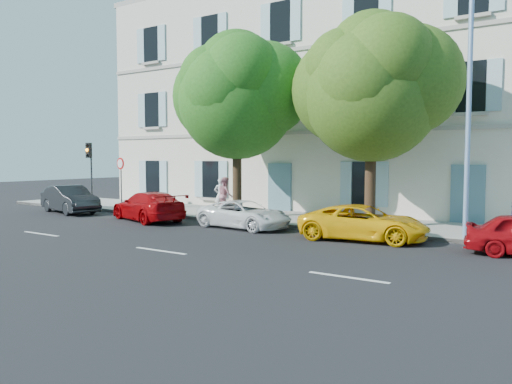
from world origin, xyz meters
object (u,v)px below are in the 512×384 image
Objects in this scene: tree_left at (237,101)px; tree_right at (372,95)px; car_yellow_supercar at (364,223)px; car_dark_sedan at (70,199)px; pedestrian_b at (225,195)px; pedestrian_a at (221,195)px; road_sign at (121,172)px; car_red_coupe at (148,206)px; street_lamp at (468,97)px; car_white_coupe at (244,214)px; traffic_light at (90,161)px.

tree_right is (6.10, 0.12, -0.12)m from tree_left.
car_yellow_supercar is 5.03m from tree_right.
pedestrian_b reaches higher than car_dark_sedan.
road_sign is at bearing -28.69° from pedestrian_a.
car_dark_sedan is 0.53× the size of tree_left.
car_yellow_supercar is at bearing -16.56° from tree_left.
road_sign reaches higher than car_red_coupe.
car_dark_sedan is 15.69m from tree_right.
car_dark_sedan is 8.07m from pedestrian_b.
tree_right is at bearing -67.33° from car_dark_sedan.
tree_left is 0.98× the size of street_lamp.
tree_left is 4.54m from pedestrian_b.
tree_left is (-6.67, 1.98, 4.65)m from car_yellow_supercar.
tree_right reaches higher than car_yellow_supercar.
tree_right reaches higher than pedestrian_b.
pedestrian_a is at bearing -51.82° from car_dark_sedan.
car_red_coupe is 4.79m from road_sign.
tree_right reaches higher than car_red_coupe.
pedestrian_a reaches higher than car_red_coupe.
car_yellow_supercar is 0.55× the size of tree_right.
car_yellow_supercar is (5.00, -0.13, 0.05)m from car_white_coupe.
car_yellow_supercar is at bearing -74.74° from tree_right.
tree_right is 15.51m from traffic_light.
pedestrian_b is (5.90, 1.17, -1.03)m from road_sign.
road_sign is at bearing -98.22° from car_red_coupe.
car_dark_sedan is at bearing -170.97° from tree_right.
pedestrian_a is (-8.36, 2.97, 0.39)m from car_yellow_supercar.
tree_left is 4.69m from pedestrian_a.
car_white_coupe is at bearing 98.67° from pedestrian_a.
car_yellow_supercar is (15.43, 0.26, -0.09)m from car_dark_sedan.
road_sign is at bearing 85.13° from car_white_coupe.
tree_left is 1.02× the size of tree_right.
tree_right reaches higher than traffic_light.
car_dark_sedan is 2.50× the size of pedestrian_a.
tree_left is 4.75× the size of pedestrian_a.
tree_left is at bearing -62.00° from car_dark_sedan.
traffic_light is 18.94m from street_lamp.
road_sign reaches higher than car_yellow_supercar.
tree_right is (14.86, 2.36, 4.44)m from car_dark_sedan.
road_sign is (-4.09, 2.07, 1.40)m from car_red_coupe.
traffic_light is at bearing 28.65° from car_dark_sedan.
pedestrian_a reaches higher than car_yellow_supercar.
street_lamp reaches higher than tree_right.
pedestrian_b is at bearing 173.75° from tree_right.
car_yellow_supercar is at bearing 119.32° from pedestrian_a.
road_sign reaches higher than car_dark_sedan.
car_white_coupe is 6.67m from tree_right.
car_red_coupe is at bearing 24.75° from pedestrian_a.
pedestrian_a is 0.96× the size of pedestrian_b.
street_lamp is at bearing -76.55° from car_white_coupe.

